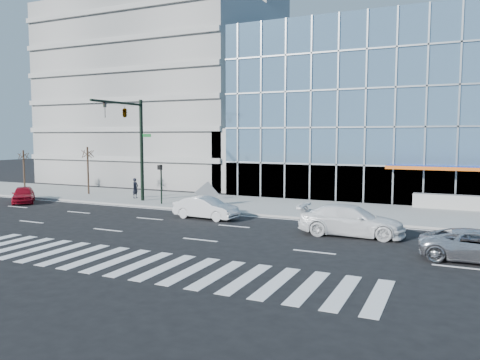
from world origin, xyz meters
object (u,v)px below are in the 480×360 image
(street_tree_near, at_px, (87,153))
(white_suv, at_px, (351,220))
(street_tree_far, at_px, (23,155))
(white_sedan, at_px, (206,208))
(traffic_signal, at_px, (130,125))
(silver_suv, at_px, (480,246))
(red_sedan, at_px, (23,194))
(tilted_panel, at_px, (207,194))
(ped_signal_post, at_px, (161,178))
(pedestrian, at_px, (135,188))

(street_tree_near, relative_size, white_suv, 0.76)
(street_tree_far, xyz_separation_m, white_sedan, (23.26, -5.94, -2.74))
(street_tree_far, distance_m, white_suv, 33.67)
(traffic_signal, xyz_separation_m, silver_suv, (23.79, -7.24, -5.49))
(white_suv, bearing_deg, traffic_signal, 73.52)
(white_suv, bearing_deg, red_sedan, 83.73)
(silver_suv, distance_m, tilted_panel, 19.53)
(traffic_signal, bearing_deg, tilted_panel, 9.63)
(traffic_signal, relative_size, red_sedan, 2.06)
(street_tree_far, distance_m, white_sedan, 24.16)
(white_sedan, xyz_separation_m, red_sedan, (-16.73, 0.24, -0.04))
(traffic_signal, relative_size, ped_signal_post, 2.67)
(street_tree_near, height_order, red_sedan, street_tree_near)
(ped_signal_post, relative_size, silver_suv, 0.62)
(silver_suv, xyz_separation_m, pedestrian, (-25.19, 9.58, 0.31))
(white_sedan, height_order, red_sedan, white_sedan)
(white_sedan, bearing_deg, tilted_panel, 32.22)
(white_suv, relative_size, tilted_panel, 4.29)
(white_suv, bearing_deg, ped_signal_post, 70.13)
(street_tree_near, height_order, white_suv, street_tree_near)
(silver_suv, bearing_deg, red_sedan, 81.09)
(street_tree_far, distance_m, red_sedan, 9.10)
(street_tree_near, height_order, street_tree_far, street_tree_near)
(red_sedan, xyz_separation_m, tilted_panel, (14.57, 3.80, 0.40))
(pedestrian, relative_size, tilted_panel, 1.28)
(silver_suv, distance_m, white_sedan, 16.09)
(street_tree_far, bearing_deg, traffic_signal, -11.05)
(traffic_signal, bearing_deg, ped_signal_post, 8.52)
(street_tree_near, height_order, white_sedan, street_tree_near)
(pedestrian, bearing_deg, tilted_panel, -98.03)
(white_sedan, bearing_deg, silver_suv, -101.18)
(street_tree_far, distance_m, tilted_panel, 21.32)
(traffic_signal, height_order, white_suv, traffic_signal)
(street_tree_far, xyz_separation_m, silver_suv, (38.79, -10.17, -2.77))
(silver_suv, height_order, pedestrian, pedestrian)
(ped_signal_post, height_order, street_tree_near, street_tree_near)
(street_tree_near, bearing_deg, white_suv, -16.14)
(street_tree_far, height_order, pedestrian, street_tree_far)
(traffic_signal, distance_m, pedestrian, 5.86)
(white_suv, bearing_deg, tilted_panel, 62.63)
(silver_suv, relative_size, red_sedan, 1.25)
(street_tree_near, height_order, tilted_panel, street_tree_near)
(street_tree_near, relative_size, street_tree_far, 1.09)
(traffic_signal, xyz_separation_m, red_sedan, (-8.47, -2.77, -5.50))
(pedestrian, xyz_separation_m, tilted_panel, (7.50, -1.31, 0.08))
(pedestrian, height_order, tilted_panel, tilted_panel)
(street_tree_near, bearing_deg, red_sedan, -104.45)
(white_sedan, relative_size, red_sedan, 1.10)
(street_tree_far, height_order, tilted_panel, street_tree_far)
(traffic_signal, height_order, white_sedan, traffic_signal)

